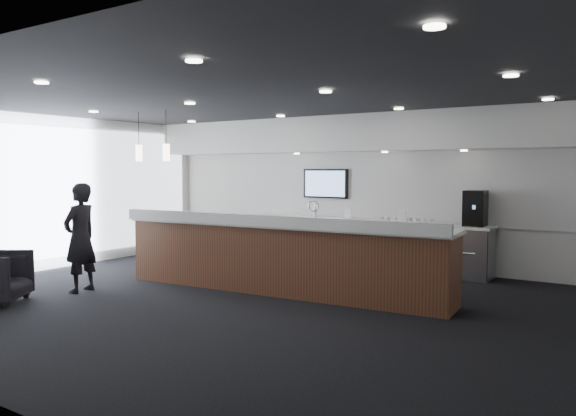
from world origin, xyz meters
The scene contains 25 objects.
ground centered at (0.00, 0.00, 0.00)m, with size 10.00×10.00×0.00m, color black.
ceiling centered at (0.00, 0.00, 3.00)m, with size 10.00×8.00×0.02m, color black.
back_wall centered at (0.00, 4.00, 1.50)m, with size 10.00×0.02×3.00m, color white.
left_wall centered at (-5.00, 0.00, 1.50)m, with size 0.02×8.00×3.00m, color white.
soffit_bulkhead centered at (0.00, 3.55, 2.65)m, with size 10.00×0.90×0.70m, color silver.
alcove_panel centered at (0.00, 3.97, 1.60)m, with size 9.80×0.06×1.40m, color silver.
window_blinds_wall centered at (-4.96, 0.00, 1.50)m, with size 0.04×7.36×2.55m, color #D0E4FA.
back_credenza centered at (0.00, 3.64, 0.48)m, with size 5.06×0.66×0.95m.
wall_tv centered at (-1.00, 3.91, 1.65)m, with size 1.05×0.08×0.62m.
pendant_left centered at (-2.40, 0.80, 2.25)m, with size 0.12×0.12×0.30m, color #FFEAC6.
pendant_right centered at (-3.10, 0.80, 2.25)m, with size 0.12×0.12×0.30m, color #FFEAC6.
ceiling_can_lights centered at (0.00, 0.00, 2.97)m, with size 7.00×5.00×0.02m, color white, non-canonical shape.
service_counter centered at (-0.10, 0.86, 0.57)m, with size 5.63×1.30×1.49m.
coffee_machine centered at (2.20, 3.63, 1.26)m, with size 0.37×0.49×0.63m.
info_sign_left centered at (-0.29, 3.57, 1.05)m, with size 0.15×0.02×0.21m, color white.
info_sign_right centered at (0.88, 3.51, 1.06)m, with size 0.17×0.02×0.22m, color white.
lounge_guest centered at (-2.77, -0.88, 0.87)m, with size 0.64×0.42×1.74m, color black.
cup_0 centered at (1.42, 3.55, 1.00)m, with size 0.10×0.10×0.10m, color white.
cup_1 centered at (1.28, 3.55, 1.00)m, with size 0.10×0.10×0.10m, color white.
cup_2 centered at (1.14, 3.55, 1.00)m, with size 0.10×0.10×0.10m, color white.
cup_3 centered at (1.00, 3.55, 1.00)m, with size 0.10×0.10×0.10m, color white.
cup_4 centered at (0.86, 3.55, 1.00)m, with size 0.10×0.10×0.10m, color white.
cup_5 centered at (0.72, 3.55, 1.00)m, with size 0.10×0.10×0.10m, color white.
cup_6 centered at (0.58, 3.55, 1.00)m, with size 0.10×0.10×0.10m, color white.
cup_7 centered at (0.44, 3.55, 1.00)m, with size 0.10×0.10×0.10m, color white.
Camera 1 is at (4.86, -6.47, 1.96)m, focal length 35.00 mm.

